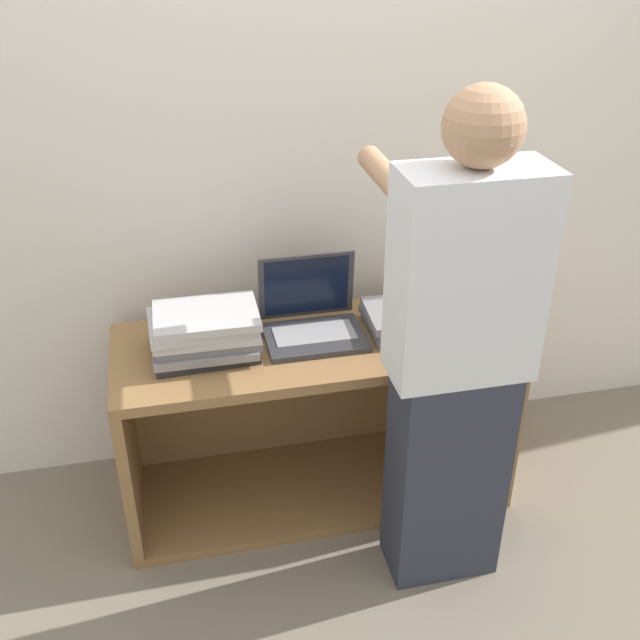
# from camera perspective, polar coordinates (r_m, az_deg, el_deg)

# --- Properties ---
(ground_plane) EXTENTS (12.00, 12.00, 0.00)m
(ground_plane) POSITION_cam_1_polar(r_m,az_deg,el_deg) (2.71, 0.87, -16.20)
(ground_plane) COLOR #756B5B
(wall_back) EXTENTS (8.00, 0.05, 2.40)m
(wall_back) POSITION_cam_1_polar(r_m,az_deg,el_deg) (2.60, -2.18, 13.06)
(wall_back) COLOR silver
(wall_back) RESTS_ON ground_plane
(cart) EXTENTS (1.34, 0.52, 0.65)m
(cart) POSITION_cam_1_polar(r_m,az_deg,el_deg) (2.73, -0.66, -6.68)
(cart) COLOR olive
(cart) RESTS_ON ground_plane
(laptop_open) EXTENTS (0.33, 0.27, 0.26)m
(laptop_open) POSITION_cam_1_polar(r_m,az_deg,el_deg) (2.51, -0.61, 0.00)
(laptop_open) COLOR #333338
(laptop_open) RESTS_ON cart
(laptop_stack_left) EXTENTS (0.35, 0.25, 0.15)m
(laptop_stack_left) POSITION_cam_1_polar(r_m,az_deg,el_deg) (2.42, -8.78, -0.95)
(laptop_stack_left) COLOR #232326
(laptop_stack_left) RESTS_ON cart
(laptop_stack_right) EXTENTS (0.34, 0.26, 0.08)m
(laptop_stack_right) POSITION_cam_1_polar(r_m,az_deg,el_deg) (2.57, 7.26, 0.11)
(laptop_stack_right) COLOR slate
(laptop_stack_right) RESTS_ON cart
(person) EXTENTS (0.40, 0.52, 1.56)m
(person) POSITION_cam_1_polar(r_m,az_deg,el_deg) (2.18, 10.37, -3.19)
(person) COLOR #2D3342
(person) RESTS_ON ground_plane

